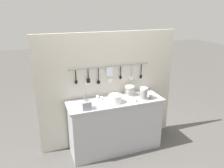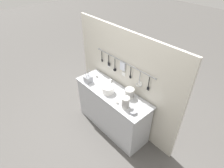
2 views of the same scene
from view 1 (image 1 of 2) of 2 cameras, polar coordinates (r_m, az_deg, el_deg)
The scene contains 12 objects.
ground_plane at distance 3.72m, azimuth 0.84°, elevation -16.31°, with size 20.00×20.00×0.00m, color #514F4C.
counter at distance 3.49m, azimuth 0.87°, elevation -10.65°, with size 1.46×0.49×0.85m.
back_wall at distance 3.52m, azimuth -0.71°, elevation -1.46°, with size 2.26×0.11×1.84m.
bowl_stack_short_front at distance 3.47m, azimuth 4.64°, elevation -1.75°, with size 0.15×0.15×0.15m.
bowl_stack_nested_right at distance 3.34m, azimuth 8.24°, elevation -2.49°, with size 0.12×0.12×0.19m.
plate_stack at distance 3.21m, azimuth 0.88°, elevation -3.85°, with size 0.20×0.20×0.12m.
steel_mixing_bowl at distance 3.44m, azimuth 10.54°, elevation -3.27°, with size 0.11×0.11×0.04m.
cutlery_caddy at distance 3.03m, azimuth -6.76°, elevation -5.45°, with size 0.12×0.12×0.28m.
cup_edge_far at distance 3.33m, azimuth -2.80°, elevation -3.67°, with size 0.04×0.04×0.04m.
cup_front_left at distance 3.37m, azimuth -3.82°, elevation -3.42°, with size 0.04×0.04×0.04m.
cup_back_right at distance 3.23m, azimuth -8.21°, elevation -4.66°, with size 0.04×0.04×0.04m.
cup_beside_plates at distance 3.28m, azimuth 6.15°, elevation -4.18°, with size 0.04×0.04×0.04m.
Camera 1 is at (-1.09, -2.82, 2.17)m, focal length 35.00 mm.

